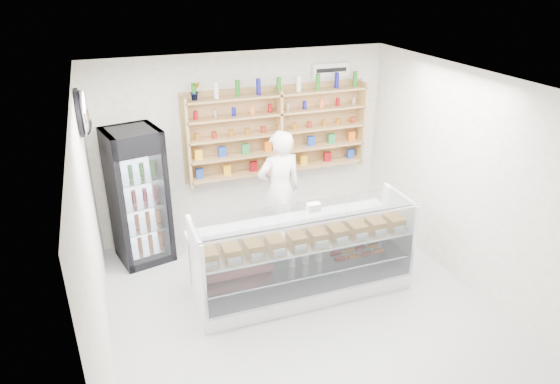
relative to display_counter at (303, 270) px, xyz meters
name	(u,v)px	position (x,y,z in m)	size (l,w,h in m)	color
room	(309,214)	(-0.15, -0.49, 1.06)	(5.00, 5.00, 5.00)	#B8B7BD
display_counter	(303,270)	(0.00, 0.00, 0.00)	(2.76, 0.82, 1.20)	white
shop_worker	(280,191)	(0.13, 1.23, 0.58)	(0.67, 0.44, 1.83)	white
drinks_cooler	(138,196)	(-1.83, 1.60, 0.64)	(0.83, 0.82, 1.95)	black
wall_shelving	(279,132)	(0.35, 1.85, 1.26)	(2.84, 0.28, 1.33)	tan
potted_plant	(195,91)	(-0.89, 1.85, 1.99)	(0.14, 0.11, 0.26)	#1E6626
security_mirror	(84,112)	(-2.32, 0.71, 2.11)	(0.15, 0.50, 0.50)	silver
wall_sign	(331,70)	(1.25, 1.98, 2.11)	(0.62, 0.03, 0.20)	white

